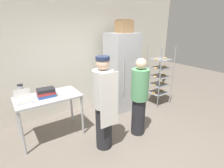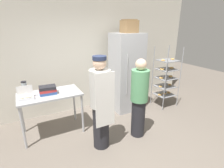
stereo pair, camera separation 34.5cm
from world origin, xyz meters
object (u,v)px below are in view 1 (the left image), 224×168
object	(u,v)px
binder_stack	(46,93)
person_baker	(104,103)
baking_rack	(159,76)
refrigerator	(122,73)
blender_pitcher	(21,92)
cardboard_storage_box	(124,26)
donut_box	(24,101)
person_customer	(139,97)

from	to	relation	value
binder_stack	person_baker	world-z (taller)	person_baker
baking_rack	binder_stack	bearing A→B (deg)	178.23
person_baker	refrigerator	bearing A→B (deg)	42.03
blender_pitcher	binder_stack	size ratio (longest dim) A/B	0.82
cardboard_storage_box	blender_pitcher	bearing A→B (deg)	-177.64
refrigerator	baking_rack	distance (m)	1.13
baking_rack	person_baker	xyz separation A→B (m)	(-2.31, -0.78, 0.09)
refrigerator	binder_stack	size ratio (longest dim) A/B	6.06
refrigerator	blender_pitcher	world-z (taller)	refrigerator
refrigerator	cardboard_storage_box	size ratio (longest dim) A/B	5.79
donut_box	cardboard_storage_box	xyz separation A→B (m)	(2.45, 0.36, 1.21)
cardboard_storage_box	baking_rack	bearing A→B (deg)	-20.58
binder_stack	cardboard_storage_box	bearing A→B (deg)	7.80
person_customer	cardboard_storage_box	bearing A→B (deg)	67.21
donut_box	person_customer	size ratio (longest dim) A/B	0.17
baking_rack	cardboard_storage_box	bearing A→B (deg)	159.42
refrigerator	person_customer	world-z (taller)	refrigerator
cardboard_storage_box	person_baker	world-z (taller)	cardboard_storage_box
person_baker	person_customer	xyz separation A→B (m)	(0.81, -0.03, -0.07)
cardboard_storage_box	refrigerator	bearing A→B (deg)	-156.99
blender_pitcher	binder_stack	xyz separation A→B (m)	(0.39, -0.18, -0.04)
blender_pitcher	binder_stack	bearing A→B (deg)	-24.51
blender_pitcher	person_baker	size ratio (longest dim) A/B	0.16
blender_pitcher	cardboard_storage_box	world-z (taller)	cardboard_storage_box
refrigerator	donut_box	size ratio (longest dim) A/B	7.22
binder_stack	donut_box	bearing A→B (deg)	-169.46
person_baker	baking_rack	bearing A→B (deg)	18.67
donut_box	binder_stack	bearing A→B (deg)	10.54
blender_pitcher	cardboard_storage_box	distance (m)	2.69
baking_rack	person_customer	world-z (taller)	baking_rack
baking_rack	cardboard_storage_box	world-z (taller)	cardboard_storage_box
refrigerator	binder_stack	world-z (taller)	refrigerator
person_customer	blender_pitcher	bearing A→B (deg)	150.98
cardboard_storage_box	person_customer	bearing A→B (deg)	-112.79
baking_rack	donut_box	world-z (taller)	baking_rack
refrigerator	cardboard_storage_box	world-z (taller)	cardboard_storage_box
binder_stack	cardboard_storage_box	world-z (taller)	cardboard_storage_box
person_baker	cardboard_storage_box	bearing A→B (deg)	41.41
person_customer	person_baker	bearing A→B (deg)	178.18
refrigerator	binder_stack	xyz separation A→B (m)	(-1.99, -0.26, -0.03)
donut_box	cardboard_storage_box	distance (m)	2.75
binder_stack	person_baker	xyz separation A→B (m)	(0.74, -0.87, -0.08)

